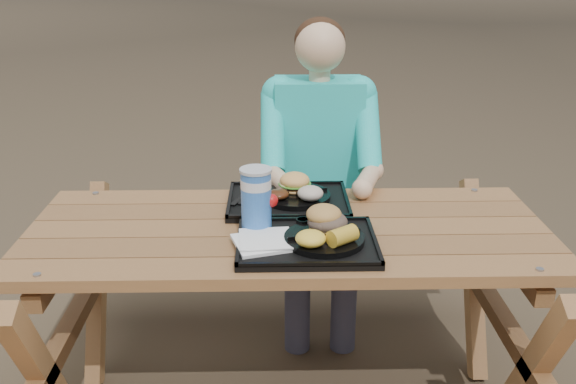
{
  "coord_description": "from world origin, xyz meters",
  "views": [
    {
      "loc": [
        -0.05,
        -2.03,
        1.66
      ],
      "look_at": [
        0.0,
        0.0,
        0.88
      ],
      "focal_mm": 40.0,
      "sensor_mm": 36.0,
      "label": 1
    }
  ],
  "objects": [
    {
      "name": "cutlery_far",
      "position": [
        -0.15,
        0.22,
        0.77
      ],
      "size": [
        0.06,
        0.15,
        0.01
      ],
      "primitive_type": "cube",
      "rotation": [
        0.0,
        0.0,
        -0.21
      ],
      "color": "black",
      "rests_on": "tray_far"
    },
    {
      "name": "condiment_bbq",
      "position": [
        0.05,
        -0.04,
        0.78
      ],
      "size": [
        0.05,
        0.05,
        0.03
      ],
      "primitive_type": "cylinder",
      "color": "black",
      "rests_on": "tray_near"
    },
    {
      "name": "corn_cob",
      "position": [
        0.17,
        -0.22,
        0.82
      ],
      "size": [
        0.13,
        0.13,
        0.05
      ],
      "primitive_type": null,
      "rotation": [
        0.0,
        0.0,
        0.64
      ],
      "color": "gold",
      "rests_on": "plate_near"
    },
    {
      "name": "mac_cheese",
      "position": [
        0.07,
        -0.23,
        0.81
      ],
      "size": [
        0.1,
        0.1,
        0.05
      ],
      "primitive_type": "ellipsoid",
      "color": "yellow",
      "rests_on": "plate_near"
    },
    {
      "name": "burger",
      "position": [
        0.03,
        0.26,
        0.84
      ],
      "size": [
        0.12,
        0.12,
        0.1
      ],
      "primitive_type": null,
      "color": "#F5AC56",
      "rests_on": "plate_far"
    },
    {
      "name": "soda_cup",
      "position": [
        -0.11,
        -0.06,
        0.87
      ],
      "size": [
        0.1,
        0.1,
        0.2
      ],
      "primitive_type": "cylinder",
      "color": "blue",
      "rests_on": "tray_near"
    },
    {
      "name": "plate_far",
      "position": [
        0.04,
        0.22,
        0.78
      ],
      "size": [
        0.26,
        0.26,
        0.02
      ],
      "primitive_type": "cylinder",
      "color": "black",
      "rests_on": "tray_far"
    },
    {
      "name": "picnic_table",
      "position": [
        0.0,
        0.0,
        0.38
      ],
      "size": [
        1.8,
        1.49,
        0.75
      ],
      "primitive_type": null,
      "color": "#999999",
      "rests_on": "ground"
    },
    {
      "name": "baked_beans",
      "position": [
        -0.03,
        0.17,
        0.81
      ],
      "size": [
        0.08,
        0.08,
        0.03
      ],
      "primitive_type": "ellipsoid",
      "color": "#4A220E",
      "rests_on": "plate_far"
    },
    {
      "name": "condiment_mustard",
      "position": [
        0.12,
        -0.04,
        0.78
      ],
      "size": [
        0.05,
        0.05,
        0.03
      ],
      "primitive_type": "cylinder",
      "color": "gold",
      "rests_on": "tray_near"
    },
    {
      "name": "plate_near",
      "position": [
        0.11,
        -0.16,
        0.78
      ],
      "size": [
        0.26,
        0.26,
        0.02
      ],
      "primitive_type": "cylinder",
      "color": "black",
      "rests_on": "tray_near"
    },
    {
      "name": "tray_near",
      "position": [
        0.06,
        -0.16,
        0.76
      ],
      "size": [
        0.45,
        0.35,
        0.02
      ],
      "primitive_type": "cube",
      "color": "black",
      "rests_on": "picnic_table"
    },
    {
      "name": "napkin_stack",
      "position": [
        -0.09,
        -0.18,
        0.78
      ],
      "size": [
        0.21,
        0.21,
        0.02
      ],
      "primitive_type": "cube",
      "rotation": [
        0.0,
        0.0,
        0.28
      ],
      "color": "white",
      "rests_on": "tray_near"
    },
    {
      "name": "tray_far",
      "position": [
        0.01,
        0.21,
        0.76
      ],
      "size": [
        0.45,
        0.35,
        0.02
      ],
      "primitive_type": "cube",
      "color": "black",
      "rests_on": "picnic_table"
    },
    {
      "name": "diner",
      "position": [
        0.15,
        0.67,
        0.64
      ],
      "size": [
        0.48,
        0.84,
        1.28
      ],
      "primitive_type": null,
      "color": "teal",
      "rests_on": "ground"
    },
    {
      "name": "sandwich",
      "position": [
        0.13,
        -0.11,
        0.85
      ],
      "size": [
        0.12,
        0.12,
        0.13
      ],
      "primitive_type": null,
      "color": "#C48A45",
      "rests_on": "plate_near"
    },
    {
      "name": "potato_salad",
      "position": [
        0.09,
        0.15,
        0.82
      ],
      "size": [
        0.1,
        0.1,
        0.05
      ],
      "primitive_type": "ellipsoid",
      "color": "beige",
      "rests_on": "plate_far"
    }
  ]
}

